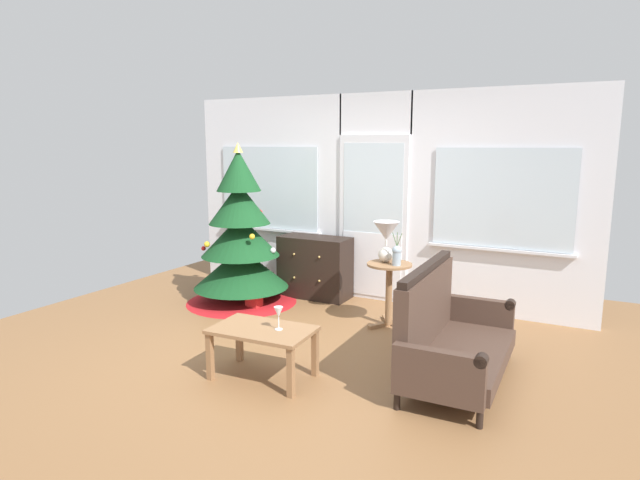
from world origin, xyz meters
name	(u,v)px	position (x,y,z in m)	size (l,w,h in m)	color
ground_plane	(288,353)	(0.00, 0.00, 0.00)	(6.76, 6.76, 0.00)	brown
back_wall_with_door	(374,198)	(0.00, 2.08, 1.28)	(5.20, 0.14, 2.55)	white
christmas_tree	(240,245)	(-1.37, 1.15, 0.73)	(1.36, 1.36, 1.96)	#4C331E
dresser_cabinet	(315,267)	(-0.68, 1.79, 0.39)	(0.90, 0.45, 0.78)	black
settee_sofa	(447,335)	(1.46, 0.16, 0.38)	(0.75, 1.54, 0.96)	black
side_table	(389,281)	(0.55, 1.18, 0.49)	(0.50, 0.48, 0.69)	#8E6642
table_lamp	(386,236)	(0.49, 1.22, 0.97)	(0.28, 0.28, 0.44)	silver
flower_vase	(397,254)	(0.65, 1.12, 0.81)	(0.11, 0.10, 0.35)	#99ADBC
coffee_table	(263,336)	(0.09, -0.55, 0.37)	(0.87, 0.56, 0.43)	#8E6642
wine_glass	(279,313)	(0.23, -0.52, 0.58)	(0.08, 0.08, 0.20)	silver
gift_box	(254,303)	(-1.06, 0.97, 0.08)	(0.16, 0.14, 0.16)	red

